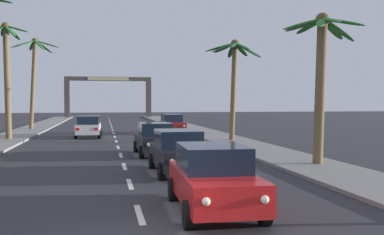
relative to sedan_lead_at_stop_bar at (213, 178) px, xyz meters
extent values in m
cube|color=gray|center=(5.94, 17.30, -0.78)|extent=(3.20, 110.00, 0.14)
cube|color=silver|center=(-1.86, 0.05, -0.85)|extent=(0.16, 2.00, 0.01)
cube|color=silver|center=(-1.86, 4.21, -0.85)|extent=(0.16, 2.00, 0.01)
cube|color=silver|center=(-1.86, 8.36, -0.85)|extent=(0.16, 2.00, 0.01)
cube|color=silver|center=(-1.86, 12.51, -0.85)|extent=(0.16, 2.00, 0.01)
cube|color=silver|center=(-1.86, 16.66, -0.85)|extent=(0.16, 2.00, 0.01)
cube|color=silver|center=(-1.86, 20.81, -0.85)|extent=(0.16, 2.00, 0.01)
cube|color=silver|center=(-1.86, 24.96, -0.85)|extent=(0.16, 2.00, 0.01)
cube|color=silver|center=(-1.86, 29.11, -0.85)|extent=(0.16, 2.00, 0.01)
cube|color=silver|center=(-1.86, 33.27, -0.85)|extent=(0.16, 2.00, 0.01)
cube|color=silver|center=(-1.86, 37.42, -0.85)|extent=(0.16, 2.00, 0.01)
cube|color=silver|center=(-1.86, 41.57, -0.85)|extent=(0.16, 2.00, 0.01)
cube|color=silver|center=(-1.86, 45.72, -0.85)|extent=(0.16, 2.00, 0.01)
cube|color=silver|center=(-1.86, 49.87, -0.85)|extent=(0.16, 2.00, 0.01)
cube|color=silver|center=(-1.86, 54.02, -0.85)|extent=(0.16, 2.00, 0.01)
cube|color=silver|center=(-1.86, 58.18, -0.85)|extent=(0.16, 2.00, 0.01)
cube|color=silver|center=(-1.86, 62.33, -0.85)|extent=(0.16, 2.00, 0.01)
cube|color=silver|center=(-1.86, 66.48, -0.85)|extent=(0.16, 2.00, 0.01)
cube|color=red|center=(0.00, -0.04, -0.17)|extent=(1.89, 4.35, 0.72)
cube|color=black|center=(0.00, 0.11, 0.51)|extent=(1.67, 2.25, 0.64)
cylinder|color=black|center=(0.82, -1.49, -0.53)|extent=(0.24, 0.65, 0.64)
cylinder|color=black|center=(-0.91, -1.43, -0.53)|extent=(0.24, 0.65, 0.64)
cylinder|color=black|center=(0.90, 1.35, -0.53)|extent=(0.24, 0.65, 0.64)
cylinder|color=black|center=(-0.82, 1.40, -0.53)|extent=(0.24, 0.65, 0.64)
sphere|color=#F9EFC6|center=(0.55, -2.23, -0.09)|extent=(0.18, 0.18, 0.18)
sphere|color=#F9EFC6|center=(-0.69, -2.19, -0.09)|extent=(0.18, 0.18, 0.18)
cube|color=red|center=(0.73, 2.10, -0.07)|extent=(0.24, 0.07, 0.20)
cube|color=red|center=(-0.59, 2.14, -0.07)|extent=(0.24, 0.07, 0.20)
cube|color=black|center=(0.12, 6.10, -0.17)|extent=(1.82, 4.32, 0.72)
cube|color=black|center=(0.12, 6.25, 0.51)|extent=(1.63, 2.22, 0.64)
cylinder|color=black|center=(1.00, 4.69, -0.53)|extent=(0.23, 0.64, 0.64)
cylinder|color=black|center=(-0.72, 4.67, -0.53)|extent=(0.23, 0.64, 0.64)
cylinder|color=black|center=(0.97, 7.53, -0.53)|extent=(0.23, 0.64, 0.64)
cylinder|color=black|center=(-0.76, 7.51, -0.53)|extent=(0.23, 0.64, 0.64)
sphere|color=#F9EFC6|center=(0.77, 3.94, -0.09)|extent=(0.18, 0.18, 0.18)
sphere|color=#F9EFC6|center=(-0.47, 3.92, -0.09)|extent=(0.18, 0.18, 0.18)
cube|color=red|center=(0.75, 8.27, -0.07)|extent=(0.24, 0.06, 0.20)
cube|color=red|center=(-0.57, 8.25, -0.07)|extent=(0.24, 0.06, 0.20)
cube|color=black|center=(-0.09, 12.24, -0.17)|extent=(1.88, 4.35, 0.72)
cube|color=black|center=(-0.10, 12.39, 0.51)|extent=(1.66, 2.24, 0.64)
cylinder|color=black|center=(0.81, 10.84, -0.53)|extent=(0.24, 0.65, 0.64)
cylinder|color=black|center=(-0.91, 10.80, -0.53)|extent=(0.24, 0.65, 0.64)
cylinder|color=black|center=(0.73, 13.68, -0.53)|extent=(0.24, 0.65, 0.64)
cylinder|color=black|center=(-0.99, 13.63, -0.53)|extent=(0.24, 0.65, 0.64)
sphere|color=#F9EFC6|center=(0.59, 10.09, -0.09)|extent=(0.18, 0.18, 0.18)
sphere|color=#F9EFC6|center=(-0.65, 10.05, -0.09)|extent=(0.18, 0.18, 0.18)
cube|color=red|center=(0.51, 14.42, -0.07)|extent=(0.24, 0.07, 0.20)
cube|color=red|center=(-0.81, 14.38, -0.07)|extent=(0.24, 0.07, 0.20)
cube|color=silver|center=(-3.88, 24.84, -0.17)|extent=(1.86, 4.34, 0.72)
cube|color=black|center=(-3.88, 24.69, 0.51)|extent=(1.65, 2.24, 0.64)
cylinder|color=black|center=(-4.71, 26.28, -0.53)|extent=(0.23, 0.64, 0.64)
cylinder|color=black|center=(-2.98, 26.24, -0.53)|extent=(0.23, 0.64, 0.64)
cylinder|color=black|center=(-4.77, 23.44, -0.53)|extent=(0.23, 0.64, 0.64)
cylinder|color=black|center=(-3.05, 23.40, -0.53)|extent=(0.23, 0.64, 0.64)
sphere|color=#B2B2AD|center=(-4.45, 27.02, -0.09)|extent=(0.18, 0.18, 0.18)
sphere|color=#B2B2AD|center=(-3.21, 26.99, -0.09)|extent=(0.18, 0.18, 0.18)
cube|color=red|center=(-4.59, 22.70, -0.07)|extent=(0.24, 0.07, 0.20)
cube|color=red|center=(-3.27, 22.66, -0.07)|extent=(0.24, 0.07, 0.20)
cube|color=maroon|center=(3.22, 28.12, -0.17)|extent=(1.86, 4.34, 0.72)
cube|color=black|center=(3.21, 28.27, 0.51)|extent=(1.65, 2.24, 0.64)
cylinder|color=black|center=(4.11, 26.72, -0.53)|extent=(0.24, 0.65, 0.64)
cylinder|color=black|center=(2.39, 26.68, -0.53)|extent=(0.24, 0.65, 0.64)
cylinder|color=black|center=(4.04, 29.56, -0.53)|extent=(0.24, 0.65, 0.64)
cylinder|color=black|center=(2.32, 29.52, -0.53)|extent=(0.24, 0.65, 0.64)
sphere|color=#B2B2AD|center=(3.89, 25.96, -0.09)|extent=(0.18, 0.18, 0.18)
sphere|color=#B2B2AD|center=(2.65, 25.93, -0.09)|extent=(0.18, 0.18, 0.18)
cube|color=red|center=(3.82, 30.29, -0.07)|extent=(0.24, 0.07, 0.20)
cube|color=red|center=(2.50, 30.26, -0.07)|extent=(0.24, 0.07, 0.20)
cylinder|color=brown|center=(-9.44, 22.90, 3.19)|extent=(0.54, 0.42, 8.08)
ellipsoid|color=#236028|center=(-8.71, 22.77, 7.10)|extent=(1.70, 0.68, 0.58)
ellipsoid|color=#236028|center=(-9.13, 23.54, 6.92)|extent=(1.12, 1.52, 0.94)
ellipsoid|color=#236028|center=(-9.77, 23.65, 7.06)|extent=(0.93, 1.67, 0.67)
ellipsoid|color=#236028|center=(-9.08, 22.32, 6.89)|extent=(1.20, 1.46, 0.99)
sphere|color=#4C4223|center=(-9.50, 22.90, 7.28)|extent=(0.60, 0.60, 0.60)
cylinder|color=brown|center=(-9.48, 35.00, 3.48)|extent=(0.87, 0.39, 8.68)
ellipsoid|color=#236028|center=(-8.13, 35.25, 7.62)|extent=(2.35, 0.91, 0.72)
ellipsoid|color=#236028|center=(-8.52, 35.76, 7.39)|extent=(1.78, 1.85, 1.18)
ellipsoid|color=#236028|center=(-9.63, 36.04, 7.54)|extent=(1.17, 2.28, 0.88)
ellipsoid|color=#236028|center=(-10.34, 34.81, 7.51)|extent=(2.30, 0.77, 0.93)
ellipsoid|color=#236028|center=(-9.80, 34.03, 7.54)|extent=(1.49, 2.17, 0.88)
ellipsoid|color=#236028|center=(-8.69, 34.11, 7.36)|extent=(1.48, 2.03, 1.22)
sphere|color=#4C4223|center=(-9.24, 35.00, 7.86)|extent=(0.60, 0.60, 0.60)
cylinder|color=brown|center=(6.35, 6.70, 2.25)|extent=(0.59, 0.43, 6.22)
ellipsoid|color=#2D702D|center=(7.20, 6.75, 5.00)|extent=(1.65, 0.51, 1.04)
ellipsoid|color=#2D702D|center=(7.13, 7.13, 5.10)|extent=(1.66, 1.24, 0.85)
ellipsoid|color=#2D702D|center=(6.23, 7.56, 5.26)|extent=(0.79, 1.83, 0.54)
ellipsoid|color=#2D702D|center=(5.88, 7.39, 5.28)|extent=(1.44, 1.65, 0.50)
ellipsoid|color=#2D702D|center=(5.56, 6.77, 5.21)|extent=(1.80, 0.54, 0.63)
ellipsoid|color=#2D702D|center=(5.99, 5.97, 5.15)|extent=(1.24, 1.70, 0.75)
ellipsoid|color=#2D702D|center=(6.34, 5.83, 5.24)|extent=(0.57, 1.81, 0.59)
ellipsoid|color=#2D702D|center=(7.06, 6.09, 5.23)|extent=(1.56, 1.52, 0.59)
sphere|color=#4C4223|center=(6.43, 6.70, 5.41)|extent=(0.60, 0.60, 0.60)
cylinder|color=brown|center=(6.12, 18.92, 2.52)|extent=(0.58, 0.36, 6.75)
ellipsoid|color=#1E5123|center=(7.21, 19.00, 5.53)|extent=(2.04, 0.57, 1.04)
ellipsoid|color=#1E5123|center=(6.92, 19.67, 5.62)|extent=(1.69, 1.81, 0.87)
ellipsoid|color=#1E5123|center=(6.30, 19.92, 5.58)|extent=(0.53, 2.08, 0.94)
ellipsoid|color=#1E5123|center=(5.74, 19.85, 5.74)|extent=(1.36, 2.08, 0.63)
ellipsoid|color=#1E5123|center=(5.24, 19.23, 5.71)|extent=(2.15, 1.02, 0.70)
ellipsoid|color=#1E5123|center=(5.31, 18.51, 5.61)|extent=(2.06, 1.19, 0.89)
ellipsoid|color=#1E5123|center=(5.79, 17.97, 5.72)|extent=(1.26, 2.10, 0.67)
ellipsoid|color=#1E5123|center=(6.42, 17.91, 5.65)|extent=(0.78, 2.13, 0.81)
ellipsoid|color=#1E5123|center=(6.97, 18.34, 5.44)|extent=(1.77, 1.51, 1.22)
sphere|color=#4C4223|center=(6.23, 18.92, 5.94)|extent=(0.60, 0.60, 0.60)
cube|color=#423D38|center=(-8.93, 69.27, 2.38)|extent=(0.90, 0.90, 6.48)
cube|color=#423D38|center=(5.21, 69.27, 2.38)|extent=(0.90, 0.90, 6.48)
cube|color=#423D38|center=(-1.86, 69.27, 5.97)|extent=(15.04, 0.60, 0.70)
cube|color=tan|center=(-1.86, 68.95, 5.97)|extent=(7.07, 0.08, 0.56)
camera|label=1|loc=(-2.71, -10.94, 1.93)|focal=41.83mm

